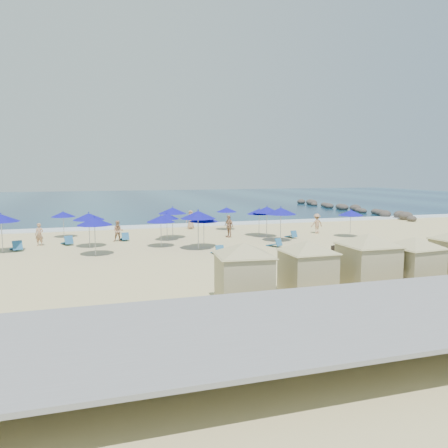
{
  "coord_description": "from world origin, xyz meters",
  "views": [
    {
      "loc": [
        -8.76,
        -25.55,
        5.2
      ],
      "look_at": [
        0.04,
        3.0,
        1.59
      ],
      "focal_mm": 35.0,
      "sensor_mm": 36.0,
      "label": 1
    }
  ],
  "objects_px": {
    "umbrella_6": "(204,219)",
    "beachgoer_0": "(39,234)",
    "cabana_0": "(244,266)",
    "beachgoer_3": "(317,223)",
    "umbrella_11": "(351,213)",
    "beachgoer_4": "(191,220)",
    "umbrella_12": "(94,221)",
    "cabana_2": "(368,255)",
    "trash_bin": "(340,252)",
    "beachgoer_2": "(229,226)",
    "umbrella_3": "(161,219)",
    "umbrella_5": "(172,211)",
    "umbrella_1": "(89,217)",
    "umbrella_10": "(267,210)",
    "beachgoer_1": "(118,231)",
    "umbrella_2": "(63,214)",
    "umbrella_9": "(227,210)",
    "umbrella_13": "(198,215)",
    "cabana_3": "(414,256)",
    "rock_jetty": "(347,208)",
    "umbrella_7": "(259,211)",
    "umbrella_0": "(1,218)",
    "umbrella_4": "(167,216)",
    "cabana_1": "(308,261)",
    "umbrella_8": "(281,211)"
  },
  "relations": [
    {
      "from": "cabana_0",
      "to": "umbrella_1",
      "type": "bearing_deg",
      "value": 110.46
    },
    {
      "from": "cabana_1",
      "to": "cabana_2",
      "type": "bearing_deg",
      "value": -2.33
    },
    {
      "from": "umbrella_3",
      "to": "beachgoer_3",
      "type": "height_order",
      "value": "umbrella_3"
    },
    {
      "from": "umbrella_9",
      "to": "beachgoer_2",
      "type": "xyz_separation_m",
      "value": [
        -1.14,
        -4.18,
        -0.92
      ]
    },
    {
      "from": "beachgoer_1",
      "to": "cabana_2",
      "type": "bearing_deg",
      "value": -54.68
    },
    {
      "from": "rock_jetty",
      "to": "umbrella_9",
      "type": "xyz_separation_m",
      "value": [
        -21.15,
        -13.59,
        1.45
      ]
    },
    {
      "from": "cabana_0",
      "to": "umbrella_1",
      "type": "xyz_separation_m",
      "value": [
        -5.74,
        15.38,
        0.58
      ]
    },
    {
      "from": "trash_bin",
      "to": "cabana_2",
      "type": "bearing_deg",
      "value": -137.63
    },
    {
      "from": "umbrella_3",
      "to": "umbrella_9",
      "type": "xyz_separation_m",
      "value": [
        7.01,
        7.2,
        -0.15
      ]
    },
    {
      "from": "umbrella_11",
      "to": "beachgoer_4",
      "type": "relative_size",
      "value": 1.31
    },
    {
      "from": "umbrella_0",
      "to": "umbrella_3",
      "type": "bearing_deg",
      "value": -5.49
    },
    {
      "from": "umbrella_2",
      "to": "beachgoer_0",
      "type": "distance_m",
      "value": 3.97
    },
    {
      "from": "umbrella_12",
      "to": "umbrella_3",
      "type": "bearing_deg",
      "value": 23.28
    },
    {
      "from": "umbrella_3",
      "to": "beachgoer_4",
      "type": "xyz_separation_m",
      "value": [
        4.07,
        8.76,
        -1.11
      ]
    },
    {
      "from": "umbrella_2",
      "to": "umbrella_5",
      "type": "relative_size",
      "value": 0.85
    },
    {
      "from": "umbrella_1",
      "to": "beachgoer_0",
      "type": "xyz_separation_m",
      "value": [
        -3.37,
        1.75,
        -1.33
      ]
    },
    {
      "from": "umbrella_1",
      "to": "umbrella_6",
      "type": "height_order",
      "value": "umbrella_1"
    },
    {
      "from": "beachgoer_0",
      "to": "beachgoer_3",
      "type": "height_order",
      "value": "beachgoer_3"
    },
    {
      "from": "cabana_0",
      "to": "umbrella_2",
      "type": "height_order",
      "value": "cabana_0"
    },
    {
      "from": "trash_bin",
      "to": "beachgoer_2",
      "type": "bearing_deg",
      "value": 85.7
    },
    {
      "from": "umbrella_3",
      "to": "umbrella_5",
      "type": "height_order",
      "value": "umbrella_5"
    },
    {
      "from": "cabana_1",
      "to": "umbrella_8",
      "type": "xyz_separation_m",
      "value": [
        4.93,
        13.51,
        0.8
      ]
    },
    {
      "from": "beachgoer_4",
      "to": "umbrella_4",
      "type": "bearing_deg",
      "value": -99.84
    },
    {
      "from": "umbrella_11",
      "to": "umbrella_12",
      "type": "relative_size",
      "value": 0.9
    },
    {
      "from": "umbrella_13",
      "to": "beachgoer_3",
      "type": "distance_m",
      "value": 12.43
    },
    {
      "from": "cabana_2",
      "to": "umbrella_7",
      "type": "bearing_deg",
      "value": 84.51
    },
    {
      "from": "umbrella_2",
      "to": "umbrella_6",
      "type": "distance_m",
      "value": 12.16
    },
    {
      "from": "rock_jetty",
      "to": "umbrella_7",
      "type": "distance_m",
      "value": 26.68
    },
    {
      "from": "umbrella_13",
      "to": "cabana_0",
      "type": "bearing_deg",
      "value": -95.54
    },
    {
      "from": "rock_jetty",
      "to": "beachgoer_1",
      "type": "xyz_separation_m",
      "value": [
        -30.82,
        -17.37,
        0.42
      ]
    },
    {
      "from": "umbrella_7",
      "to": "cabana_1",
      "type": "bearing_deg",
      "value": -104.98
    },
    {
      "from": "cabana_0",
      "to": "beachgoer_3",
      "type": "bearing_deg",
      "value": 53.33
    },
    {
      "from": "umbrella_12",
      "to": "cabana_2",
      "type": "bearing_deg",
      "value": -46.8
    },
    {
      "from": "umbrella_10",
      "to": "beachgoer_2",
      "type": "xyz_separation_m",
      "value": [
        -2.88,
        0.88,
        -1.3
      ]
    },
    {
      "from": "cabana_0",
      "to": "umbrella_6",
      "type": "xyz_separation_m",
      "value": [
        1.76,
        13.01,
        0.45
      ]
    },
    {
      "from": "rock_jetty",
      "to": "trash_bin",
      "type": "bearing_deg",
      "value": -123.57
    },
    {
      "from": "umbrella_8",
      "to": "umbrella_13",
      "type": "xyz_separation_m",
      "value": [
        -6.68,
        -1.56,
        0.06
      ]
    },
    {
      "from": "umbrella_6",
      "to": "beachgoer_0",
      "type": "height_order",
      "value": "umbrella_6"
    },
    {
      "from": "cabana_1",
      "to": "umbrella_9",
      "type": "height_order",
      "value": "cabana_1"
    },
    {
      "from": "cabana_2",
      "to": "umbrella_2",
      "type": "height_order",
      "value": "cabana_2"
    },
    {
      "from": "umbrella_2",
      "to": "umbrella_10",
      "type": "xyz_separation_m",
      "value": [
        15.4,
        -4.54,
        0.34
      ]
    },
    {
      "from": "trash_bin",
      "to": "cabana_1",
      "type": "distance_m",
      "value": 8.73
    },
    {
      "from": "umbrella_4",
      "to": "umbrella_11",
      "type": "height_order",
      "value": "umbrella_11"
    },
    {
      "from": "umbrella_9",
      "to": "beachgoer_4",
      "type": "distance_m",
      "value": 3.46
    },
    {
      "from": "cabana_0",
      "to": "umbrella_11",
      "type": "height_order",
      "value": "cabana_0"
    },
    {
      "from": "cabana_2",
      "to": "cabana_3",
      "type": "relative_size",
      "value": 1.09
    },
    {
      "from": "beachgoer_0",
      "to": "umbrella_5",
      "type": "bearing_deg",
      "value": 23.34
    },
    {
      "from": "trash_bin",
      "to": "umbrella_0",
      "type": "relative_size",
      "value": 0.3
    },
    {
      "from": "cabana_3",
      "to": "umbrella_3",
      "type": "relative_size",
      "value": 1.81
    },
    {
      "from": "umbrella_1",
      "to": "beachgoer_0",
      "type": "height_order",
      "value": "umbrella_1"
    }
  ]
}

